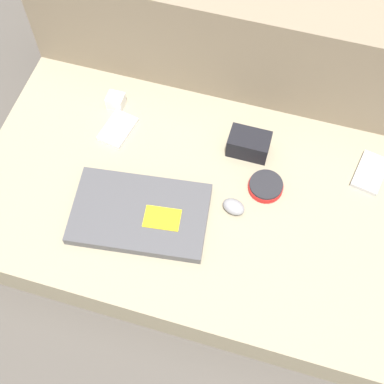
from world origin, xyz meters
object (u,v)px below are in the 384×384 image
(laptop, at_px, (140,214))
(phone_silver, at_px, (370,173))
(computer_mouse, at_px, (234,207))
(phone_black, at_px, (118,129))
(speaker_puck, at_px, (266,186))
(charger_brick, at_px, (116,101))
(camera_pouch, at_px, (249,144))

(laptop, height_order, phone_silver, laptop)
(laptop, xyz_separation_m, computer_mouse, (0.22, 0.08, 0.00))
(computer_mouse, xyz_separation_m, phone_black, (-0.37, 0.15, -0.01))
(speaker_puck, relative_size, phone_silver, 0.70)
(phone_black, relative_size, charger_brick, 2.57)
(computer_mouse, bearing_deg, laptop, -144.23)
(phone_black, xyz_separation_m, camera_pouch, (0.36, 0.04, 0.03))
(phone_silver, relative_size, phone_black, 1.08)
(computer_mouse, distance_m, phone_silver, 0.38)
(computer_mouse, xyz_separation_m, charger_brick, (-0.40, 0.23, 0.00))
(laptop, bearing_deg, camera_pouch, 43.94)
(laptop, relative_size, phone_black, 3.04)
(phone_silver, relative_size, camera_pouch, 1.19)
(speaker_puck, xyz_separation_m, camera_pouch, (-0.07, 0.10, 0.02))
(speaker_puck, distance_m, phone_black, 0.44)
(computer_mouse, bearing_deg, speaker_puck, 67.40)
(camera_pouch, xyz_separation_m, charger_brick, (-0.40, 0.05, -0.01))
(computer_mouse, height_order, speaker_puck, computer_mouse)
(laptop, relative_size, camera_pouch, 3.34)
(laptop, xyz_separation_m, phone_black, (-0.15, 0.23, -0.01))
(phone_black, bearing_deg, speaker_puck, 1.87)
(phone_silver, distance_m, phone_black, 0.69)
(phone_silver, relative_size, charger_brick, 2.77)
(laptop, bearing_deg, speaker_puck, 22.87)
(camera_pouch, bearing_deg, phone_black, -174.22)
(laptop, distance_m, charger_brick, 0.36)
(computer_mouse, bearing_deg, phone_black, 173.02)
(speaker_puck, height_order, phone_black, speaker_puck)
(phone_silver, height_order, charger_brick, charger_brick)
(speaker_puck, xyz_separation_m, charger_brick, (-0.47, 0.15, 0.01))
(speaker_puck, bearing_deg, computer_mouse, -127.73)
(speaker_puck, relative_size, phone_black, 0.76)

